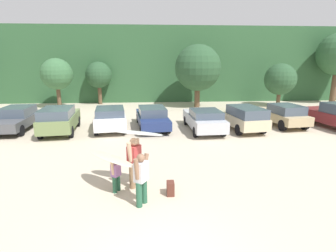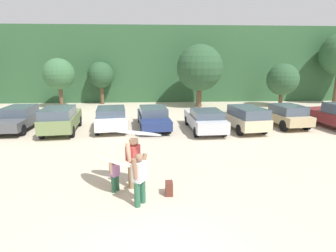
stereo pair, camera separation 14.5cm
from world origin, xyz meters
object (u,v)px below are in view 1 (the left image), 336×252
surfboard_white (135,133)px  parked_car_tan (283,114)px  parked_car_navy (152,117)px  person_companion (141,176)px  backpack_dropped (170,188)px  parked_car_silver (204,119)px  parked_car_olive_green (59,119)px  person_adult (134,160)px  parked_car_dark_gray (17,118)px  parked_car_champagne (242,117)px  parked_car_white (110,117)px  surfboard_cream (111,158)px  person_child (116,173)px

surfboard_white → parked_car_tan: bearing=-115.1°
parked_car_navy → person_companion: (-0.42, -9.54, 0.21)m
person_companion → backpack_dropped: size_ratio=3.65×
parked_car_silver → parked_car_olive_green: bearing=86.9°
person_adult → person_companion: person_adult is taller
parked_car_navy → person_companion: size_ratio=2.98×
parked_car_dark_gray → parked_car_silver: parked_car_dark_gray is taller
parked_car_olive_green → person_companion: 10.08m
parked_car_navy → parked_car_champagne: 5.73m
parked_car_white → parked_car_navy: parked_car_white is taller
parked_car_white → person_companion: bearing=-174.3°
parked_car_silver → surfboard_cream: parked_car_silver is taller
parked_car_dark_gray → surfboard_white: (7.87, -8.44, 1.21)m
person_child → backpack_dropped: (1.79, -0.34, -0.44)m
parked_car_silver → surfboard_white: surfboard_white is taller
parked_car_champagne → backpack_dropped: 9.69m
person_adult → surfboard_white: size_ratio=0.86×
parked_car_navy → parked_car_silver: bearing=-112.4°
parked_car_tan → person_companion: (-9.17, -9.46, 0.15)m
person_adult → backpack_dropped: size_ratio=3.93×
parked_car_champagne → backpack_dropped: size_ratio=10.47×
parked_car_dark_gray → parked_car_champagne: (14.18, -0.90, 0.07)m
parked_car_olive_green → backpack_dropped: 10.16m
parked_car_silver → parked_car_white: bearing=79.7°
parked_car_olive_green → parked_car_champagne: bearing=-96.1°
parked_car_olive_green → person_child: (4.31, -7.76, -0.19)m
parked_car_olive_green → parked_car_champagne: (11.27, 0.07, -0.04)m
parked_car_olive_green → parked_car_tan: (14.35, 0.81, -0.08)m
parked_car_dark_gray → parked_car_white: (5.85, -0.24, 0.01)m
surfboard_cream → parked_car_champagne: bearing=-86.3°
person_child → parked_car_dark_gray: bearing=-18.7°
parked_car_tan → person_adult: person_adult is taller
person_adult → parked_car_silver: bearing=-86.3°
parked_car_dark_gray → parked_car_olive_green: (2.91, -0.98, 0.11)m
parked_car_dark_gray → person_child: parked_car_dark_gray is taller
parked_car_olive_green → parked_car_navy: bearing=-87.4°
parked_car_white → person_child: 8.60m
parked_car_dark_gray → parked_car_white: size_ratio=1.03×
person_companion → surfboard_white: bearing=-47.9°
parked_car_dark_gray → parked_car_navy: (8.51, -0.08, -0.03)m
parked_car_dark_gray → parked_car_white: parked_car_dark_gray is taller
parked_car_navy → person_companion: 9.55m
parked_car_silver → parked_car_champagne: (2.45, 0.13, 0.09)m
parked_car_olive_green → backpack_dropped: (6.10, -8.10, -0.63)m
person_adult → parked_car_navy: bearing=-63.1°
parked_car_white → parked_car_champagne: bearing=-102.3°
person_companion → backpack_dropped: person_companion is taller
parked_car_silver → surfboard_cream: (-4.66, -7.64, 0.44)m
parked_car_white → parked_car_navy: size_ratio=0.93×
person_adult → backpack_dropped: person_adult is taller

